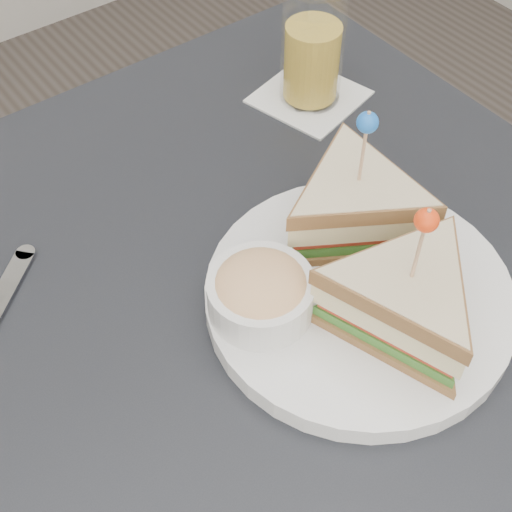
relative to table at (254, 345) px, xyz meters
name	(u,v)px	position (x,y,z in m)	size (l,w,h in m)	color
table	(254,345)	(0.00, 0.00, 0.00)	(0.80, 0.80, 0.75)	black
plate_meal	(363,265)	(0.08, -0.05, 0.12)	(0.36, 0.36, 0.17)	white
drink_set	(312,52)	(0.24, 0.21, 0.14)	(0.14, 0.14, 0.15)	white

